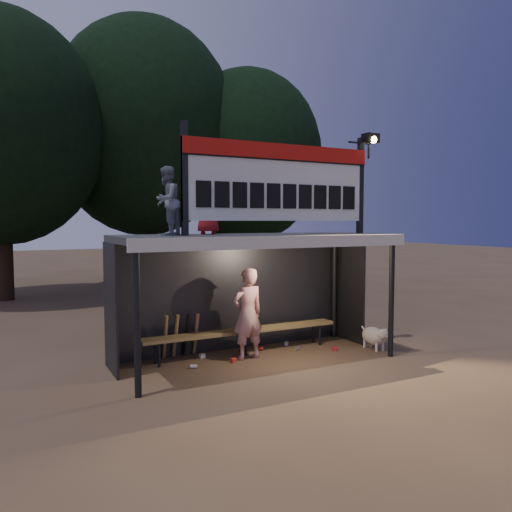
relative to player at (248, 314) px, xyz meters
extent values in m
plane|color=brown|center=(0.08, -0.19, -0.85)|extent=(80.00, 80.00, 0.00)
imported|color=white|center=(0.00, 0.00, 0.00)|extent=(0.65, 0.46, 1.70)
imported|color=slate|center=(-1.57, -0.16, 2.04)|extent=(0.70, 0.70, 1.15)
imported|color=#AA1A1F|center=(-0.62, 0.38, 2.00)|extent=(0.59, 0.47, 1.06)
cube|color=#38383A|center=(0.08, -0.19, 1.41)|extent=(5.00, 2.00, 0.12)
cube|color=silver|center=(0.08, -1.21, 1.37)|extent=(5.10, 0.06, 0.20)
cylinder|color=black|center=(-2.32, -1.09, 0.25)|extent=(0.10, 0.10, 2.20)
cylinder|color=black|center=(2.48, -1.09, 0.25)|extent=(0.10, 0.10, 2.20)
cylinder|color=black|center=(-2.32, 0.71, 0.25)|extent=(0.10, 0.10, 2.20)
cylinder|color=black|center=(2.48, 0.71, 0.25)|extent=(0.10, 0.10, 2.20)
cube|color=black|center=(0.08, 0.81, 0.25)|extent=(5.00, 0.04, 2.20)
cube|color=black|center=(-2.42, 0.31, 0.25)|extent=(0.04, 1.00, 2.20)
cube|color=black|center=(2.58, 0.31, 0.25)|extent=(0.04, 1.00, 2.20)
cylinder|color=black|center=(0.08, 0.81, 1.30)|extent=(5.00, 0.06, 0.06)
cube|color=black|center=(-1.27, -0.19, 2.42)|extent=(0.10, 0.10, 1.90)
cube|color=black|center=(2.43, -0.19, 2.42)|extent=(0.10, 0.10, 1.90)
cube|color=silver|center=(0.58, -0.19, 2.42)|extent=(3.80, 0.08, 1.40)
cube|color=#B3140C|center=(0.58, -0.24, 2.98)|extent=(3.80, 0.04, 0.28)
cube|color=black|center=(0.58, -0.24, 2.83)|extent=(3.80, 0.02, 0.03)
cube|color=black|center=(-0.95, -0.24, 2.17)|extent=(0.27, 0.03, 0.45)
cube|color=black|center=(-0.61, -0.24, 2.17)|extent=(0.27, 0.03, 0.45)
cube|color=black|center=(-0.27, -0.24, 2.17)|extent=(0.27, 0.03, 0.45)
cube|color=black|center=(0.07, -0.24, 2.17)|extent=(0.27, 0.03, 0.45)
cube|color=black|center=(0.41, -0.24, 2.17)|extent=(0.27, 0.03, 0.45)
cube|color=black|center=(0.75, -0.24, 2.17)|extent=(0.27, 0.03, 0.45)
cube|color=black|center=(1.09, -0.24, 2.17)|extent=(0.27, 0.03, 0.45)
cube|color=black|center=(1.43, -0.24, 2.17)|extent=(0.27, 0.03, 0.45)
cube|color=black|center=(1.77, -0.24, 2.17)|extent=(0.27, 0.03, 0.45)
cube|color=black|center=(2.11, -0.24, 2.17)|extent=(0.27, 0.03, 0.45)
cylinder|color=black|center=(2.38, -0.19, 3.27)|extent=(0.50, 0.04, 0.04)
cylinder|color=black|center=(2.63, -0.19, 3.12)|extent=(0.04, 0.04, 0.30)
cube|color=black|center=(2.63, -0.24, 3.37)|extent=(0.30, 0.22, 0.18)
sphere|color=#FFD88C|center=(2.63, -0.33, 3.33)|extent=(0.14, 0.14, 0.14)
cube|color=olive|center=(0.08, 0.36, -0.40)|extent=(4.00, 0.35, 0.06)
cylinder|color=black|center=(-1.62, 0.24, -0.63)|extent=(0.05, 0.05, 0.45)
cylinder|color=black|center=(-1.62, 0.48, -0.63)|extent=(0.05, 0.05, 0.45)
cylinder|color=black|center=(0.08, 0.24, -0.63)|extent=(0.05, 0.05, 0.45)
cylinder|color=black|center=(0.08, 0.48, -0.63)|extent=(0.05, 0.05, 0.45)
cylinder|color=black|center=(1.78, 0.24, -0.63)|extent=(0.05, 0.05, 0.45)
cylinder|color=black|center=(1.78, 0.48, -0.63)|extent=(0.05, 0.05, 0.45)
cylinder|color=black|center=(-3.92, 9.81, 1.02)|extent=(0.50, 0.50, 3.74)
ellipsoid|color=black|center=(-3.92, 9.81, 4.67)|extent=(6.46, 6.46, 7.48)
cylinder|color=#301E15|center=(1.08, 11.31, 1.24)|extent=(0.50, 0.50, 4.18)
ellipsoid|color=black|center=(1.08, 11.31, 5.32)|extent=(7.22, 7.22, 8.36)
cylinder|color=black|center=(5.08, 10.31, 0.91)|extent=(0.50, 0.50, 3.52)
ellipsoid|color=black|center=(5.08, 10.31, 4.35)|extent=(6.08, 6.08, 7.04)
ellipsoid|color=beige|center=(2.55, -0.53, -0.58)|extent=(0.36, 0.58, 0.36)
sphere|color=beige|center=(2.55, -0.81, -0.49)|extent=(0.22, 0.22, 0.22)
cone|color=beige|center=(2.55, -0.91, -0.51)|extent=(0.10, 0.10, 0.10)
cone|color=beige|center=(2.50, -0.83, -0.39)|extent=(0.06, 0.06, 0.07)
cone|color=beige|center=(2.60, -0.83, -0.39)|extent=(0.06, 0.06, 0.07)
cylinder|color=silver|center=(2.47, -0.71, -0.76)|extent=(0.05, 0.05, 0.18)
cylinder|color=beige|center=(2.63, -0.71, -0.76)|extent=(0.05, 0.05, 0.18)
cylinder|color=silver|center=(2.47, -0.35, -0.76)|extent=(0.05, 0.05, 0.18)
cylinder|color=beige|center=(2.63, -0.35, -0.76)|extent=(0.05, 0.05, 0.18)
cylinder|color=silver|center=(2.55, -0.23, -0.51)|extent=(0.04, 0.16, 0.14)
cylinder|color=olive|center=(-1.39, 0.63, -0.42)|extent=(0.06, 0.27, 0.84)
cylinder|color=olive|center=(-1.19, 0.63, -0.42)|extent=(0.09, 0.30, 0.83)
cylinder|color=black|center=(-0.99, 0.63, -0.42)|extent=(0.09, 0.33, 0.83)
cylinder|color=#A5744D|center=(-0.79, 0.63, -0.42)|extent=(0.09, 0.35, 0.82)
cube|color=#B9341F|center=(-0.34, -0.10, -0.81)|extent=(0.12, 0.09, 0.08)
cylinder|color=#BABBBF|center=(1.14, 0.10, -0.82)|extent=(0.14, 0.11, 0.07)
cube|color=silver|center=(-0.73, 0.44, -0.81)|extent=(0.11, 0.09, 0.08)
cylinder|color=red|center=(0.48, 0.43, -0.82)|extent=(0.12, 0.14, 0.07)
cube|color=#A1A1A6|center=(1.15, 0.53, -0.81)|extent=(0.11, 0.12, 0.08)
cylinder|color=silver|center=(-1.11, -0.12, -0.82)|extent=(0.14, 0.11, 0.07)
cube|color=red|center=(1.79, -0.26, -0.81)|extent=(0.12, 0.10, 0.08)
camera|label=1|loc=(-4.04, -8.19, 1.71)|focal=35.00mm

